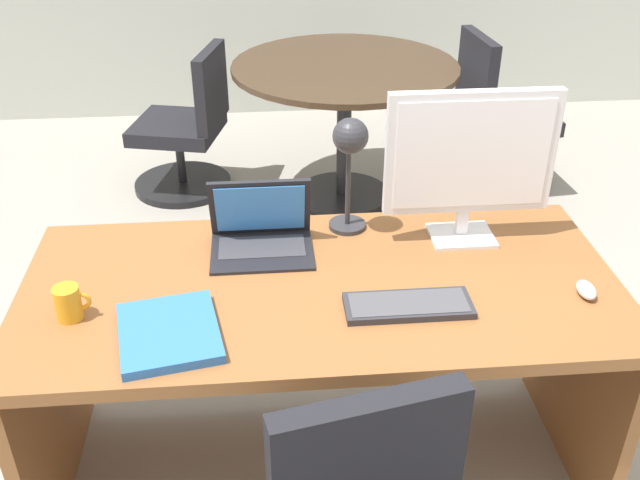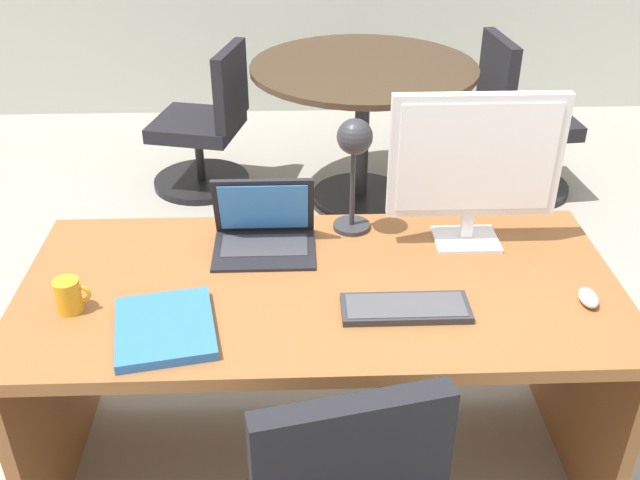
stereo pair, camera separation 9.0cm
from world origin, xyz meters
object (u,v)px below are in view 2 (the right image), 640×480
at_px(monitor, 475,161).
at_px(keyboard, 405,308).
at_px(book, 165,328).
at_px(meeting_chair_far, 517,131).
at_px(mouse, 588,298).
at_px(coffee_mug, 69,296).
at_px(laptop, 264,225).
at_px(meeting_chair_near, 207,134).
at_px(desk, 320,329).
at_px(desk_lamp, 354,152).
at_px(meeting_table, 363,100).

bearing_deg(monitor, keyboard, -123.88).
relative_size(keyboard, book, 1.05).
bearing_deg(meeting_chair_far, mouse, -101.78).
distance_m(mouse, coffee_mug, 1.42).
distance_m(laptop, coffee_mug, 0.62).
bearing_deg(laptop, mouse, -21.42).
xyz_separation_m(monitor, meeting_chair_near, (-1.04, 1.93, -0.70)).
distance_m(desk, keyboard, 0.37).
height_order(desk, monitor, monitor).
bearing_deg(desk, desk_lamp, 64.75).
height_order(keyboard, meeting_chair_near, meeting_chair_near).
relative_size(coffee_mug, meeting_chair_near, 0.12).
height_order(laptop, meeting_chair_near, laptop).
relative_size(keyboard, mouse, 4.05).
height_order(desk, meeting_table, meeting_table).
height_order(laptop, coffee_mug, laptop).
relative_size(monitor, meeting_chair_far, 0.58).
bearing_deg(mouse, meeting_table, 101.95).
xyz_separation_m(monitor, coffee_mug, (-1.15, -0.32, -0.23)).
relative_size(desk, laptop, 5.54).
relative_size(mouse, coffee_mug, 0.89).
distance_m(desk_lamp, book, 0.78).
height_order(desk_lamp, meeting_table, desk_lamp).
relative_size(meeting_chair_near, meeting_chair_far, 0.92).
xyz_separation_m(desk, laptop, (-0.17, 0.18, 0.27)).
bearing_deg(laptop, keyboard, -43.39).
height_order(mouse, meeting_table, mouse).
height_order(coffee_mug, meeting_table, coffee_mug).
bearing_deg(meeting_chair_far, desk_lamp, -121.73).
bearing_deg(monitor, meeting_chair_far, 68.39).
xyz_separation_m(desk, keyboard, (0.23, -0.20, 0.22)).
relative_size(desk_lamp, book, 1.16).
height_order(laptop, meeting_chair_far, laptop).
bearing_deg(mouse, desk, 166.45).
distance_m(monitor, book, 1.02).
xyz_separation_m(laptop, keyboard, (0.39, -0.37, -0.06)).
height_order(book, meeting_table, meeting_table).
bearing_deg(meeting_chair_far, meeting_chair_near, 175.85).
bearing_deg(laptop, book, -119.46).
distance_m(keyboard, meeting_chair_far, 2.40).
distance_m(monitor, mouse, 0.51).
bearing_deg(meeting_chair_near, mouse, -60.19).
distance_m(meeting_table, meeting_chair_near, 0.93).
bearing_deg(keyboard, book, -174.05).
bearing_deg(book, laptop, 60.54).
xyz_separation_m(book, coffee_mug, (-0.27, 0.11, 0.03)).
distance_m(desk_lamp, meeting_chair_far, 2.14).
height_order(desk_lamp, coffee_mug, desk_lamp).
bearing_deg(coffee_mug, meeting_table, 64.31).
distance_m(desk, book, 0.54).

